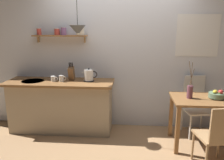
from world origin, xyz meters
name	(u,v)px	position (x,y,z in m)	size (l,w,h in m)	color
ground_plane	(117,140)	(0.00, 0.00, 0.00)	(14.00, 14.00, 0.00)	#A87F56
back_wall	(131,53)	(0.21, 0.65, 1.35)	(6.80, 0.11, 2.70)	silver
kitchen_counter	(61,105)	(-1.00, 0.32, 0.46)	(1.83, 0.63, 0.90)	tan
wall_shelf	(63,33)	(-0.96, 0.49, 1.69)	(0.93, 0.20, 0.28)	brown
dining_table	(203,107)	(1.31, -0.04, 0.63)	(0.93, 0.66, 0.76)	brown
dining_chair_near	(218,135)	(1.32, -0.67, 0.50)	(0.51, 0.49, 0.89)	tan
dining_chair_far	(195,103)	(1.32, 0.43, 0.53)	(0.49, 0.49, 0.99)	white
fruit_bowl	(217,95)	(1.49, -0.02, 0.82)	(0.24, 0.24, 0.15)	slate
twig_vase	(190,91)	(1.09, -0.04, 0.87)	(0.09, 0.08, 0.56)	brown
electric_kettle	(89,75)	(-0.50, 0.34, 1.00)	(0.26, 0.18, 0.22)	black
knife_block	(71,73)	(-0.81, 0.39, 1.02)	(0.09, 0.17, 0.31)	brown
coffee_mug_by_sink	(53,79)	(-1.10, 0.27, 0.95)	(0.12, 0.08, 0.09)	white
coffee_mug_spare	(62,78)	(-0.96, 0.27, 0.95)	(0.12, 0.08, 0.11)	white
pendant_lamp	(78,30)	(-0.63, 0.17, 1.76)	(0.25, 0.25, 0.61)	black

